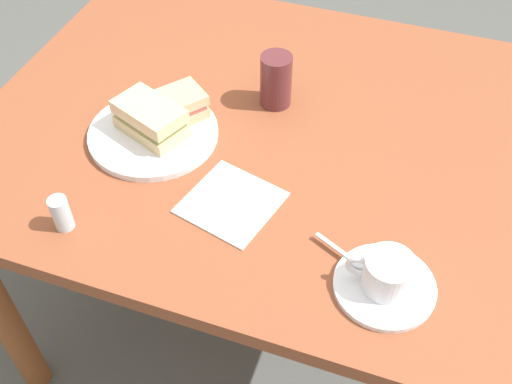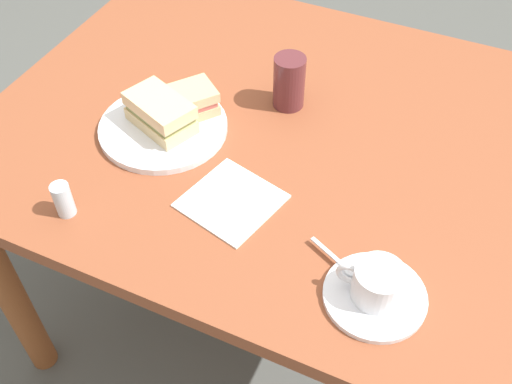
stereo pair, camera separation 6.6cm
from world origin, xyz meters
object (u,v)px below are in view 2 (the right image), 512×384
object	(u,v)px
sandwich_front	(160,113)
spoon	(341,263)
coffee_cup	(377,282)
sandwich_back	(182,104)
dining_table	(266,160)
sandwich_plate	(163,127)
coffee_saucer	(375,296)
drinking_glass	(289,82)
salt_shaker	(63,200)
napkin	(231,201)

from	to	relation	value
sandwich_front	spoon	size ratio (longest dim) A/B	1.64
coffee_cup	spoon	bearing A→B (deg)	-26.22
sandwich_front	sandwich_back	world-z (taller)	sandwich_front
dining_table	sandwich_plate	bearing A→B (deg)	31.36
sandwich_back	coffee_cup	xyz separation A→B (m)	(-0.47, 0.24, 0.00)
coffee_saucer	drinking_glass	distance (m)	0.48
coffee_cup	spoon	size ratio (longest dim) A/B	1.11
sandwich_plate	sandwich_front	world-z (taller)	sandwich_front
salt_shaker	sandwich_front	bearing A→B (deg)	-99.63
dining_table	spoon	bearing A→B (deg)	132.23
sandwich_front	salt_shaker	bearing A→B (deg)	80.37
spoon	sandwich_front	bearing A→B (deg)	-21.41
coffee_cup	salt_shaker	world-z (taller)	coffee_cup
sandwich_plate	spoon	size ratio (longest dim) A/B	2.68
dining_table	sandwich_back	xyz separation A→B (m)	(0.15, 0.06, 0.15)
spoon	salt_shaker	world-z (taller)	salt_shaker
dining_table	coffee_cup	distance (m)	0.46
coffee_cup	salt_shaker	size ratio (longest dim) A/B	1.58
napkin	salt_shaker	size ratio (longest dim) A/B	2.28
sandwich_plate	sandwich_front	size ratio (longest dim) A/B	1.64
sandwich_plate	salt_shaker	xyz separation A→B (m)	(0.04, 0.25, 0.03)
drinking_glass	sandwich_front	bearing A→B (deg)	42.95
spoon	sandwich_plate	bearing A→B (deg)	-21.67
sandwich_back	spoon	xyz separation A→B (m)	(-0.40, 0.21, -0.03)
coffee_cup	napkin	world-z (taller)	coffee_cup
dining_table	drinking_glass	xyz separation A→B (m)	(-0.02, -0.07, 0.16)
coffee_cup	napkin	size ratio (longest dim) A/B	0.69
dining_table	salt_shaker	world-z (taller)	salt_shaker
napkin	salt_shaker	world-z (taller)	salt_shaker
sandwich_back	coffee_cup	distance (m)	0.53
dining_table	coffee_saucer	size ratio (longest dim) A/B	6.84
coffee_saucer	napkin	bearing A→B (deg)	-16.77
dining_table	coffee_saucer	distance (m)	0.45
dining_table	sandwich_front	bearing A→B (deg)	31.85
coffee_saucer	sandwich_back	bearing A→B (deg)	-27.37
sandwich_plate	coffee_saucer	world-z (taller)	sandwich_plate
coffee_saucer	sandwich_plate	bearing A→B (deg)	-22.21
coffee_saucer	coffee_cup	xyz separation A→B (m)	(0.00, 0.00, 0.04)
sandwich_back	drinking_glass	world-z (taller)	drinking_glass
sandwich_front	sandwich_back	distance (m)	0.05
coffee_saucer	salt_shaker	world-z (taller)	salt_shaker
salt_shaker	drinking_glass	xyz separation A→B (m)	(-0.23, -0.43, 0.02)
coffee_cup	sandwich_back	bearing A→B (deg)	-27.47
salt_shaker	drinking_glass	world-z (taller)	drinking_glass
dining_table	sandwich_back	world-z (taller)	sandwich_back
salt_shaker	drinking_glass	size ratio (longest dim) A/B	0.59
sandwich_back	coffee_saucer	bearing A→B (deg)	152.63
sandwich_plate	drinking_glass	bearing A→B (deg)	-137.38
dining_table	drinking_glass	size ratio (longest dim) A/B	9.83
sandwich_front	coffee_cup	bearing A→B (deg)	157.93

